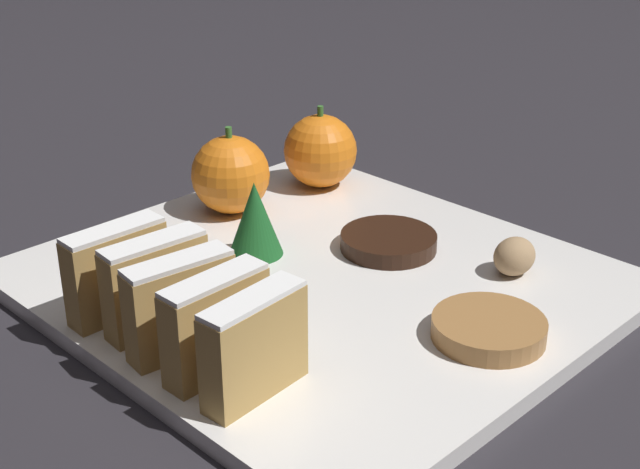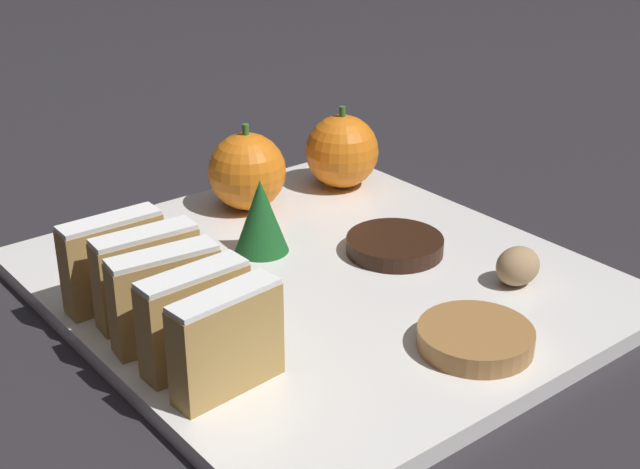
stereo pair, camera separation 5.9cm
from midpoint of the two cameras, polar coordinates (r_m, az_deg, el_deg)
ground_plane at (r=0.61m, az=2.78°, el=-3.65°), size 6.00×6.00×0.00m
serving_platter at (r=0.61m, az=2.79°, el=-3.15°), size 0.33×0.36×0.01m
stollen_slice_front at (r=0.47m, az=-2.43°, el=-6.96°), size 0.07×0.02×0.06m
stollen_slice_second at (r=0.49m, az=-4.63°, el=-5.49°), size 0.06×0.02×0.06m
stollen_slice_third at (r=0.52m, az=-6.65°, el=-4.14°), size 0.07×0.03×0.06m
stollen_slice_fourth at (r=0.54m, az=-7.96°, el=-2.73°), size 0.07×0.02×0.06m
stollen_slice_fifth at (r=0.56m, az=-10.20°, el=-1.77°), size 0.06×0.02×0.06m
orange_near at (r=0.74m, az=3.71°, el=5.30°), size 0.06×0.06×0.07m
orange_far at (r=0.70m, az=-2.27°, el=4.01°), size 0.06×0.06×0.07m
walnut at (r=0.61m, az=15.29°, el=-2.03°), size 0.03×0.03×0.03m
chocolate_cookie at (r=0.64m, az=7.47°, el=-0.74°), size 0.07×0.07×0.01m
gingerbread_cookie at (r=0.53m, az=13.08°, el=-6.56°), size 0.07×0.07×0.01m
evergreen_sprig at (r=0.62m, az=-1.11°, el=1.14°), size 0.04×0.04×0.05m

